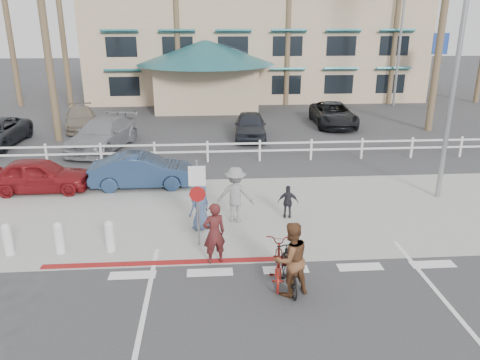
{
  "coord_description": "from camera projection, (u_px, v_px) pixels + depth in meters",
  "views": [
    {
      "loc": [
        -1.97,
        -10.15,
        6.32
      ],
      "look_at": [
        -1.0,
        3.61,
        1.5
      ],
      "focal_mm": 35.0,
      "sensor_mm": 36.0,
      "label": 1
    }
  ],
  "objects": [
    {
      "name": "lot_car_1",
      "position": [
        103.0,
        134.0,
        23.44
      ],
      "size": [
        3.34,
        5.6,
        1.52
      ],
      "primitive_type": "imported",
      "rotation": [
        0.0,
        0.0,
        -0.25
      ],
      "color": "gray",
      "rests_on": "ground"
    },
    {
      "name": "streetlight_0",
      "position": [
        456.0,
        74.0,
        15.9
      ],
      "size": [
        0.6,
        2.0,
        9.0
      ],
      "primitive_type": null,
      "color": "gray",
      "rests_on": "ground"
    },
    {
      "name": "rider_red",
      "position": [
        214.0,
        233.0,
        12.47
      ],
      "size": [
        0.73,
        0.59,
        1.73
      ],
      "primitive_type": "imported",
      "rotation": [
        0.0,
        0.0,
        3.47
      ],
      "color": "#4A1919",
      "rests_on": "ground"
    },
    {
      "name": "ground",
      "position": [
        290.0,
        282.0,
        11.78
      ],
      "size": [
        140.0,
        140.0,
        0.0
      ],
      "primitive_type": "plane",
      "color": "#333335"
    },
    {
      "name": "bike_red",
      "position": [
        278.0,
        262.0,
        11.76
      ],
      "size": [
        0.92,
        1.92,
        0.97
      ],
      "primitive_type": "imported",
      "rotation": [
        0.0,
        0.0,
        2.98
      ],
      "color": "maroon",
      "rests_on": "ground"
    },
    {
      "name": "lot_car_2",
      "position": [
        250.0,
        126.0,
        25.57
      ],
      "size": [
        1.98,
        4.25,
        1.41
      ],
      "primitive_type": "imported",
      "rotation": [
        0.0,
        0.0,
        -0.08
      ],
      "color": "black",
      "rests_on": "ground"
    },
    {
      "name": "palm_8",
      "position": [
        446.0,
        0.0,
        34.85
      ],
      "size": [
        4.0,
        4.0,
        15.0
      ],
      "primitive_type": null,
      "color": "#205425",
      "rests_on": "ground"
    },
    {
      "name": "pedestrian_a",
      "position": [
        236.0,
        195.0,
        15.0
      ],
      "size": [
        1.3,
        0.89,
        1.85
      ],
      "primitive_type": "imported",
      "rotation": [
        0.0,
        0.0,
        2.96
      ],
      "color": "gray",
      "rests_on": "ground"
    },
    {
      "name": "palm_10",
      "position": [
        44.0,
        24.0,
        23.26
      ],
      "size": [
        4.0,
        4.0,
        12.0
      ],
      "primitive_type": null,
      "color": "#205425",
      "rests_on": "ground"
    },
    {
      "name": "bike_path",
      "position": [
        306.0,
        333.0,
        9.89
      ],
      "size": [
        12.0,
        16.0,
        0.01
      ],
      "primitive_type": "cube",
      "color": "#333335",
      "rests_on": "ground"
    },
    {
      "name": "bollard_1",
      "position": [
        59.0,
        238.0,
        13.09
      ],
      "size": [
        0.26,
        0.26,
        0.95
      ],
      "primitive_type": null,
      "color": "silver",
      "rests_on": "ground"
    },
    {
      "name": "pedestrian_child",
      "position": [
        288.0,
        202.0,
        15.36
      ],
      "size": [
        0.7,
        0.37,
        1.14
      ],
      "primitive_type": "imported",
      "rotation": [
        0.0,
        0.0,
        3.0
      ],
      "color": "#26252C",
      "rests_on": "ground"
    },
    {
      "name": "bike_black",
      "position": [
        289.0,
        269.0,
        11.4
      ],
      "size": [
        0.57,
        1.74,
        1.03
      ],
      "primitive_type": "imported",
      "rotation": [
        0.0,
        0.0,
        3.19
      ],
      "color": "black",
      "rests_on": "ground"
    },
    {
      "name": "car_white_sedan",
      "position": [
        142.0,
        171.0,
        18.21
      ],
      "size": [
        4.03,
        1.5,
        1.32
      ],
      "primitive_type": "imported",
      "rotation": [
        0.0,
        0.0,
        1.6
      ],
      "color": "#1D304E",
      "rests_on": "ground"
    },
    {
      "name": "streetlight_1",
      "position": [
        400.0,
        40.0,
        33.61
      ],
      "size": [
        0.6,
        2.0,
        9.5
      ],
      "primitive_type": null,
      "color": "gray",
      "rests_on": "ground"
    },
    {
      "name": "lot_car_4",
      "position": [
        81.0,
        119.0,
        27.71
      ],
      "size": [
        2.78,
        4.62,
        1.25
      ],
      "primitive_type": "imported",
      "rotation": [
        0.0,
        0.0,
        0.25
      ],
      "color": "#796E5E",
      "rests_on": "ground"
    },
    {
      "name": "info_sign",
      "position": [
        436.0,
        70.0,
        32.5
      ],
      "size": [
        1.2,
        0.16,
        5.6
      ],
      "primitive_type": null,
      "color": "navy",
      "rests_on": "ground"
    },
    {
      "name": "building",
      "position": [
        253.0,
        25.0,
        39.24
      ],
      "size": [
        28.0,
        16.0,
        11.3
      ],
      "primitive_type": null,
      "color": "tan",
      "rests_on": "ground"
    },
    {
      "name": "rider_black",
      "position": [
        291.0,
        259.0,
        11.01
      ],
      "size": [
        1.1,
        0.98,
        1.86
      ],
      "primitive_type": "imported",
      "rotation": [
        0.0,
        0.0,
        3.51
      ],
      "color": "brown",
      "rests_on": "ground"
    },
    {
      "name": "palm_11",
      "position": [
        445.0,
        4.0,
        25.27
      ],
      "size": [
        4.0,
        4.0,
        14.0
      ],
      "primitive_type": null,
      "color": "#205425",
      "rests_on": "ground"
    },
    {
      "name": "sign_post",
      "position": [
        198.0,
        199.0,
        13.22
      ],
      "size": [
        0.5,
        0.1,
        2.9
      ],
      "primitive_type": null,
      "color": "gray",
      "rests_on": "ground"
    },
    {
      "name": "car_red_compact",
      "position": [
        39.0,
        175.0,
        17.74
      ],
      "size": [
        3.81,
        1.55,
        1.29
      ],
      "primitive_type": "imported",
      "rotation": [
        0.0,
        0.0,
        1.58
      ],
      "color": "maroon",
      "rests_on": "ground"
    },
    {
      "name": "bollard_2",
      "position": [
        8.0,
        239.0,
        13.0
      ],
      "size": [
        0.26,
        0.26,
        0.95
      ],
      "primitive_type": null,
      "color": "silver",
      "rests_on": "ground"
    },
    {
      "name": "palm_5",
      "position": [
        289.0,
        14.0,
        33.44
      ],
      "size": [
        4.0,
        4.0,
        13.0
      ],
      "primitive_type": null,
      "color": "#205425",
      "rests_on": "ground"
    },
    {
      "name": "palm_1",
      "position": [
        60.0,
        14.0,
        32.38
      ],
      "size": [
        4.0,
        4.0,
        13.0
      ],
      "primitive_type": null,
      "color": "#205425",
      "rests_on": "ground"
    },
    {
      "name": "parking_lot",
      "position": [
        240.0,
        126.0,
        28.73
      ],
      "size": [
        50.0,
        16.0,
        0.01
      ],
      "primitive_type": "cube",
      "color": "#333335",
      "rests_on": "ground"
    },
    {
      "name": "curb_red",
      "position": [
        173.0,
        263.0,
        12.71
      ],
      "size": [
        7.0,
        0.25,
        0.02
      ],
      "primitive_type": "cube",
      "color": "maroon",
      "rests_on": "ground"
    },
    {
      "name": "palm_7",
      "position": [
        398.0,
        7.0,
        33.81
      ],
      "size": [
        4.0,
        4.0,
        14.0
      ],
      "primitive_type": null,
      "color": "#205425",
      "rests_on": "ground"
    },
    {
      "name": "bollard_0",
      "position": [
        110.0,
        236.0,
        13.19
      ],
      "size": [
        0.26,
        0.26,
        0.95
      ],
      "primitive_type": null,
      "color": "silver",
      "rests_on": "ground"
    },
    {
      "name": "palm_3",
      "position": [
        176.0,
        7.0,
        32.75
      ],
      "size": [
        4.0,
        4.0,
        14.0
      ],
      "primitive_type": null,
      "color": "#205425",
      "rests_on": "ground"
    },
    {
      "name": "lot_car_5",
      "position": [
        333.0,
        114.0,
        28.56
      ],
      "size": [
        2.52,
        5.09,
        1.39
      ],
      "primitive_type": "imported",
      "rotation": [
        0.0,
        0.0,
        -0.04
      ],
      "color": "black",
      "rests_on": "ground"
    },
    {
      "name": "sidewalk_plaza",
      "position": [
        267.0,
        212.0,
        16.01
      ],
      "size": [
        22.0,
        7.0,
        0.01
      ],
      "primitive_type": "cube",
      "color": "gray",
      "rests_on": "ground"
    },
    {
      "name": "palm_4",
      "position": [
        232.0,
        0.0,
        33.79
      ],
      "size": [
        4.0,
        4.0,
        15.0
      ],
      "primitive_type": null,
      "color": "#205425",
      "rests_on": "ground"
    },
    {
      "name": "cross_street",
      "position": [
        255.0,
        175.0,
        19.78
      ],
      "size": [
        40.0,
        5.0,
        0.01
      ],
      "primitive_type": "cube",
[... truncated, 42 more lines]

